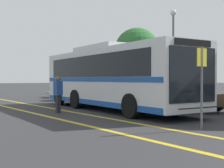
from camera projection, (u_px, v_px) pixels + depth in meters
ground_plane at (105, 108)px, 17.14m from camera, size 220.00×220.00×0.00m
lane_strip_0 at (74, 112)px, 14.68m from camera, size 31.07×0.20×0.01m
lane_strip_1 at (40, 115)px, 13.69m from camera, size 31.07×0.20×0.01m
curb_strip at (180, 104)px, 18.94m from camera, size 39.07×0.36×0.15m
transit_bus at (112, 76)px, 15.95m from camera, size 11.52×3.37×3.30m
parked_car_0 at (71, 89)px, 26.46m from camera, size 4.25×1.89×1.48m
parked_car_1 at (109, 92)px, 21.27m from camera, size 4.56×2.28×1.35m
parked_car_2 at (184, 96)px, 15.93m from camera, size 4.43×2.12×1.32m
pedestrian_0 at (58, 92)px, 14.38m from camera, size 0.37×0.47×1.70m
bus_stop_sign at (202, 78)px, 9.60m from camera, size 0.07×0.40×2.57m
street_lamp at (173, 41)px, 21.21m from camera, size 0.42×0.42×6.31m
tree_1 at (137, 51)px, 24.87m from camera, size 3.60×3.60×5.67m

